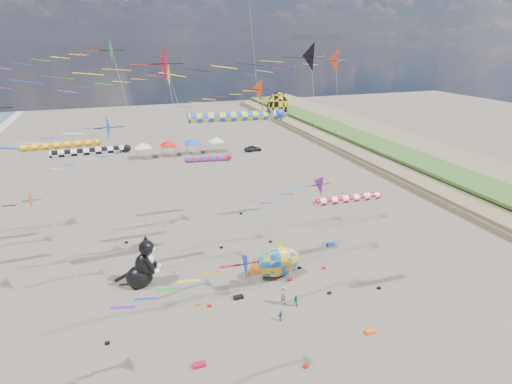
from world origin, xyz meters
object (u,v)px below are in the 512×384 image
Objects in this scene: person_adult at (283,295)px; child_blue at (281,316)px; parked_car at (253,148)px; child_green at (296,301)px; cat_inflatable at (141,262)px; fish_inflatable at (277,262)px.

person_adult reaches higher than child_blue.
child_blue is 0.26× the size of parked_car.
parked_car reaches higher than child_green.
person_adult reaches higher than parked_car.
fish_inflatable is (12.93, -3.09, -0.86)m from cat_inflatable.
child_blue is 54.89m from parked_car.
child_green is at bearing -65.09° from person_adult.
child_green is (0.93, -0.70, -0.37)m from person_adult.
child_green is 53.10m from parked_car.
person_adult is at bearing -104.80° from fish_inflatable.
parked_car is at bearing 102.77° from child_green.
child_blue is (-2.23, -6.28, -1.28)m from fish_inflatable.
child_green is at bearing 161.92° from parked_car.
child_blue is at bearing -120.06° from child_green.
parked_car is (26.16, 43.29, -1.99)m from cat_inflatable.
cat_inflatable is 50.62m from parked_car.
person_adult is 1.95× the size of child_blue.
cat_inflatable is at bearing 118.58° from child_blue.
child_blue is at bearing -146.80° from person_adult.
fish_inflatable is at bearing 47.29° from person_adult.
cat_inflatable reaches higher than child_blue.
person_adult is 2.33m from child_blue.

